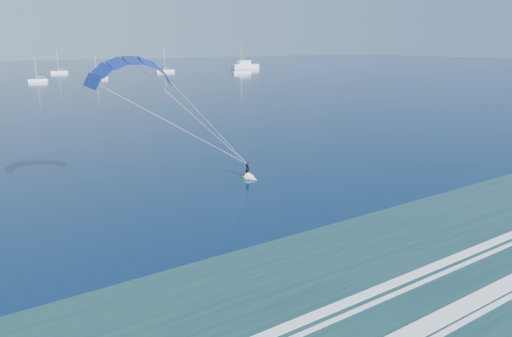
{
  "coord_description": "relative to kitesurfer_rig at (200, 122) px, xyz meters",
  "views": [
    {
      "loc": [
        -19.38,
        -7.37,
        14.71
      ],
      "look_at": [
        3.39,
        27.45,
        3.24
      ],
      "focal_mm": 32.0,
      "sensor_mm": 36.0,
      "label": 1
    }
  ],
  "objects": [
    {
      "name": "kitesurfer_rig",
      "position": [
        0.0,
        0.0,
        0.0
      ],
      "size": [
        20.54,
        9.27,
        14.83
      ],
      "color": "#BCF01C",
      "rests_on": "ground"
    },
    {
      "name": "motor_yacht",
      "position": [
        127.62,
        197.7,
        -5.72
      ],
      "size": [
        17.05,
        4.55,
        6.77
      ],
      "color": "white",
      "rests_on": "ground"
    },
    {
      "name": "sailboat_3",
      "position": [
        8.39,
        158.89,
        -6.91
      ],
      "size": [
        6.84,
        2.4,
        9.75
      ],
      "color": "white",
      "rests_on": "ground"
    },
    {
      "name": "sailboat_4",
      "position": [
        25.91,
        210.75,
        -6.9
      ],
      "size": [
        8.0,
        2.4,
        10.98
      ],
      "color": "white",
      "rests_on": "ground"
    },
    {
      "name": "sailboat_5",
      "position": [
        74.33,
        190.83,
        -6.89
      ],
      "size": [
        9.69,
        2.4,
        13.09
      ],
      "color": "white",
      "rests_on": "ground"
    },
    {
      "name": "sailboat_6",
      "position": [
        101.88,
        159.34,
        -6.89
      ],
      "size": [
        9.94,
        2.4,
        13.3
      ],
      "color": "white",
      "rests_on": "ground"
    },
    {
      "name": "sailboat_7",
      "position": [
        32.36,
        163.68,
        -6.92
      ],
      "size": [
        8.39,
        2.4,
        9.89
      ],
      "color": "white",
      "rests_on": "ground"
    }
  ]
}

